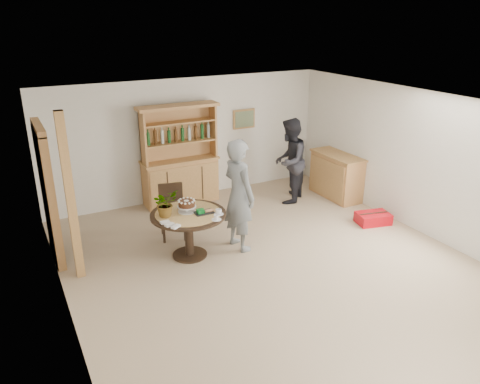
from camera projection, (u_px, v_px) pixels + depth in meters
name	position (u px, v px, depth m)	size (l,w,h in m)	color
ground	(276.00, 269.00, 7.23)	(7.00, 7.00, 0.00)	tan
room_shell	(279.00, 161.00, 6.61)	(6.04, 7.04, 2.52)	white
doorway	(47.00, 193.00, 7.21)	(0.13, 1.10, 2.18)	black
pine_post	(70.00, 198.00, 6.60)	(0.12, 0.12, 2.50)	tan
hutch	(180.00, 171.00, 9.53)	(1.62, 0.54, 2.04)	#B6814D
sideboard	(336.00, 176.00, 9.90)	(0.54, 1.26, 0.94)	#B6814D
dining_table	(188.00, 222.00, 7.41)	(1.20, 1.20, 0.76)	black
dining_chair	(172.00, 207.00, 8.12)	(0.51, 0.51, 0.95)	black
birthday_cake	(187.00, 204.00, 7.35)	(0.30, 0.30, 0.20)	white
flower_vase	(165.00, 203.00, 7.16)	(0.38, 0.33, 0.42)	#3F7233
gift_tray	(204.00, 211.00, 7.33)	(0.30, 0.20, 0.08)	black
coffee_cup_a	(219.00, 212.00, 7.28)	(0.15, 0.15, 0.09)	white
coffee_cup_b	(216.00, 218.00, 7.09)	(0.15, 0.15, 0.08)	white
napkins	(170.00, 224.00, 6.91)	(0.24, 0.33, 0.03)	white
teen_boy	(239.00, 195.00, 7.57)	(0.68, 0.45, 1.87)	slate
adult_person	(290.00, 161.00, 9.52)	(0.85, 0.66, 1.75)	black
red_suitcase	(373.00, 218.00, 8.75)	(0.68, 0.53, 0.21)	red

